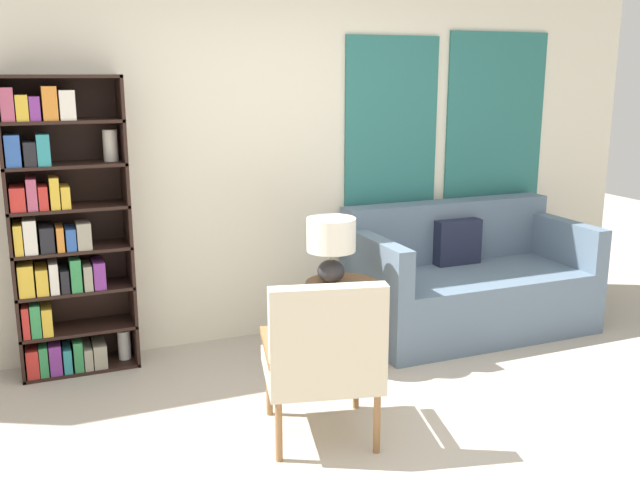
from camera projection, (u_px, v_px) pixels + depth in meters
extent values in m
plane|color=#B2A899|center=(381.00, 472.00, 3.42)|extent=(14.00, 14.00, 0.00)
cube|color=silver|center=(251.00, 149.00, 4.94)|extent=(6.40, 0.06, 2.70)
cube|color=#286B66|center=(392.00, 128.00, 5.27)|extent=(0.75, 0.02, 1.32)
cube|color=#286B66|center=(495.00, 123.00, 5.61)|extent=(0.89, 0.02, 1.38)
cube|color=black|center=(10.00, 233.00, 4.29)|extent=(0.02, 0.30, 1.86)
cube|color=black|center=(128.00, 224.00, 4.54)|extent=(0.02, 0.30, 1.86)
cube|color=black|center=(58.00, 76.00, 4.20)|extent=(0.71, 0.30, 0.02)
cube|color=black|center=(82.00, 366.00, 4.63)|extent=(0.71, 0.30, 0.02)
cube|color=black|center=(69.00, 223.00, 4.55)|extent=(0.71, 0.01, 1.86)
cube|color=black|center=(79.00, 328.00, 4.57)|extent=(0.71, 0.30, 0.02)
cube|color=red|center=(32.00, 360.00, 4.46)|extent=(0.07, 0.20, 0.18)
cube|color=#338C4C|center=(43.00, 358.00, 4.49)|extent=(0.05, 0.22, 0.19)
cube|color=#7A338C|center=(55.00, 355.00, 4.53)|extent=(0.07, 0.24, 0.19)
cube|color=teal|center=(67.00, 357.00, 4.54)|extent=(0.05, 0.21, 0.16)
cube|color=#338C4C|center=(78.00, 353.00, 4.56)|extent=(0.06, 0.21, 0.20)
cube|color=gray|center=(87.00, 354.00, 4.61)|extent=(0.05, 0.25, 0.14)
cube|color=gray|center=(99.00, 352.00, 4.63)|extent=(0.08, 0.25, 0.15)
cylinder|color=white|center=(124.00, 344.00, 4.70)|extent=(0.08, 0.08, 0.19)
cube|color=black|center=(75.00, 289.00, 4.51)|extent=(0.71, 0.30, 0.02)
cube|color=red|center=(26.00, 320.00, 4.39)|extent=(0.04, 0.19, 0.20)
cube|color=#338C4C|center=(35.00, 318.00, 4.40)|extent=(0.06, 0.19, 0.21)
cube|color=gold|center=(47.00, 319.00, 4.43)|extent=(0.06, 0.19, 0.17)
cube|color=black|center=(72.00, 248.00, 4.45)|extent=(0.71, 0.30, 0.02)
cube|color=gold|center=(26.00, 278.00, 4.35)|extent=(0.09, 0.23, 0.20)
cube|color=gold|center=(42.00, 279.00, 4.39)|extent=(0.07, 0.24, 0.16)
cube|color=silver|center=(54.00, 277.00, 4.39)|extent=(0.05, 0.18, 0.19)
cube|color=black|center=(64.00, 279.00, 4.42)|extent=(0.05, 0.19, 0.14)
cube|color=#338C4C|center=(75.00, 273.00, 4.45)|extent=(0.06, 0.21, 0.21)
cube|color=gray|center=(87.00, 276.00, 4.47)|extent=(0.05, 0.19, 0.16)
cube|color=#7A338C|center=(98.00, 273.00, 4.51)|extent=(0.07, 0.21, 0.17)
cube|color=black|center=(69.00, 207.00, 4.39)|extent=(0.71, 0.30, 0.02)
cube|color=gold|center=(18.00, 238.00, 4.29)|extent=(0.05, 0.24, 0.18)
cube|color=silver|center=(30.00, 236.00, 4.29)|extent=(0.07, 0.18, 0.21)
cube|color=black|center=(47.00, 238.00, 4.35)|extent=(0.08, 0.23, 0.16)
cube|color=orange|center=(60.00, 238.00, 4.36)|extent=(0.04, 0.19, 0.15)
cube|color=#2D56A8|center=(70.00, 238.00, 4.39)|extent=(0.06, 0.19, 0.14)
cube|color=gray|center=(83.00, 235.00, 4.40)|extent=(0.08, 0.17, 0.17)
cube|color=black|center=(65.00, 165.00, 4.32)|extent=(0.71, 0.30, 0.02)
cube|color=red|center=(18.00, 198.00, 4.24)|extent=(0.08, 0.24, 0.14)
cube|color=#B24C6B|center=(31.00, 193.00, 4.27)|extent=(0.06, 0.25, 0.19)
cube|color=red|center=(43.00, 197.00, 4.27)|extent=(0.05, 0.19, 0.14)
cube|color=gold|center=(54.00, 192.00, 4.29)|extent=(0.05, 0.18, 0.19)
cube|color=gold|center=(65.00, 196.00, 4.32)|extent=(0.05, 0.20, 0.13)
cube|color=black|center=(62.00, 121.00, 4.26)|extent=(0.71, 0.30, 0.02)
cube|color=#2D56A8|center=(13.00, 150.00, 4.15)|extent=(0.08, 0.18, 0.19)
cube|color=black|center=(30.00, 153.00, 4.19)|extent=(0.07, 0.18, 0.14)
cube|color=teal|center=(43.00, 149.00, 4.22)|extent=(0.07, 0.20, 0.18)
cylinder|color=beige|center=(110.00, 145.00, 4.40)|extent=(0.09, 0.09, 0.19)
cube|color=#B24C6B|center=(7.00, 104.00, 4.09)|extent=(0.07, 0.20, 0.19)
cube|color=gold|center=(22.00, 108.00, 4.12)|extent=(0.07, 0.18, 0.15)
cube|color=#7A338C|center=(35.00, 108.00, 4.16)|extent=(0.06, 0.21, 0.14)
cube|color=orange|center=(49.00, 103.00, 4.18)|extent=(0.08, 0.19, 0.20)
cube|color=silver|center=(67.00, 105.00, 4.23)|extent=(0.09, 0.21, 0.17)
cylinder|color=olive|center=(356.00, 382.00, 4.03)|extent=(0.04, 0.04, 0.32)
cylinder|color=olive|center=(269.00, 388.00, 3.96)|extent=(0.04, 0.04, 0.32)
cylinder|color=olive|center=(377.00, 423.00, 3.56)|extent=(0.04, 0.04, 0.32)
cylinder|color=olive|center=(279.00, 431.00, 3.48)|extent=(0.04, 0.04, 0.32)
cube|color=beige|center=(320.00, 369.00, 3.71)|extent=(0.69, 0.69, 0.08)
cube|color=beige|center=(328.00, 334.00, 3.42)|extent=(0.58, 0.23, 0.48)
cube|color=olive|center=(370.00, 341.00, 3.72)|extent=(0.17, 0.52, 0.04)
cube|color=olive|center=(269.00, 347.00, 3.64)|extent=(0.17, 0.52, 0.04)
cube|color=slate|center=(470.00, 300.00, 5.27)|extent=(1.71, 0.91, 0.45)
cube|color=slate|center=(447.00, 230.00, 5.49)|extent=(1.71, 0.20, 0.46)
cube|color=slate|center=(375.00, 260.00, 4.89)|extent=(0.12, 0.91, 0.32)
cube|color=slate|center=(560.00, 240.00, 5.48)|extent=(0.12, 0.91, 0.32)
cube|color=#1E2338|center=(457.00, 242.00, 5.36)|extent=(0.36, 0.12, 0.34)
cylinder|color=brown|center=(341.00, 284.00, 4.54)|extent=(0.46, 0.46, 0.02)
cylinder|color=brown|center=(333.00, 319.00, 4.73)|extent=(0.03, 0.03, 0.54)
cylinder|color=brown|center=(328.00, 332.00, 4.50)|extent=(0.03, 0.03, 0.54)
cylinder|color=brown|center=(362.00, 327.00, 4.59)|extent=(0.03, 0.03, 0.54)
ellipsoid|color=#2D2D33|center=(331.00, 271.00, 4.52)|extent=(0.18, 0.18, 0.15)
cylinder|color=tan|center=(331.00, 255.00, 4.50)|extent=(0.02, 0.02, 0.06)
cylinder|color=white|center=(331.00, 235.00, 4.47)|extent=(0.31, 0.31, 0.21)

